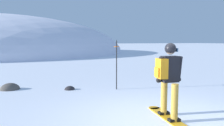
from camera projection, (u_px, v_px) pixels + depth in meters
The scene contains 5 objects.
ground_plane at pixel (166, 121), 4.84m from camera, with size 300.00×300.00×0.00m, color white.
snowboarder_main at pixel (168, 79), 4.91m from camera, with size 0.65×1.82×1.71m.
piste_marker_near at pixel (117, 61), 7.96m from camera, with size 0.20×0.20×1.82m.
rock_dark at pixel (70, 90), 8.00m from camera, with size 0.38×0.32×0.26m.
rock_small at pixel (10, 90), 8.01m from camera, with size 0.68×0.58×0.48m.
Camera 1 is at (-2.98, -3.82, 1.75)m, focal length 35.40 mm.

